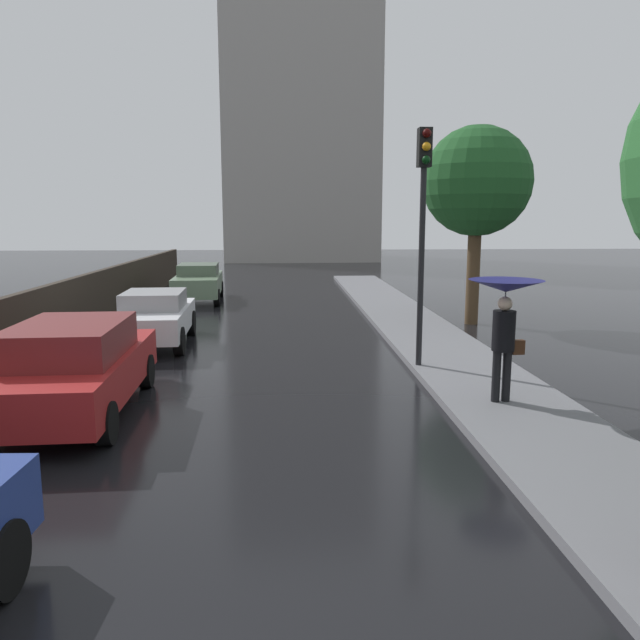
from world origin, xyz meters
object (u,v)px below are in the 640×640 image
(car_green_far_lane, at_px, (198,282))
(car_white_behind_camera, at_px, (155,317))
(traffic_light, at_px, (423,205))
(pedestrian_with_umbrella_far, at_px, (505,304))
(street_tree_near, at_px, (477,182))
(car_red_mid_road, at_px, (74,367))

(car_green_far_lane, bearing_deg, car_white_behind_camera, 87.24)
(car_green_far_lane, height_order, traffic_light, traffic_light)
(car_white_behind_camera, distance_m, pedestrian_with_umbrella_far, 8.91)
(pedestrian_with_umbrella_far, distance_m, street_tree_near, 8.78)
(car_green_far_lane, bearing_deg, traffic_light, 115.20)
(car_red_mid_road, relative_size, traffic_light, 0.95)
(car_white_behind_camera, height_order, car_green_far_lane, car_green_far_lane)
(car_red_mid_road, relative_size, pedestrian_with_umbrella_far, 2.23)
(car_white_behind_camera, height_order, traffic_light, traffic_light)
(car_green_far_lane, height_order, street_tree_near, street_tree_near)
(pedestrian_with_umbrella_far, relative_size, traffic_light, 0.43)
(street_tree_near, bearing_deg, pedestrian_with_umbrella_far, -104.13)
(pedestrian_with_umbrella_far, xyz_separation_m, traffic_light, (-0.80, 2.57, 1.63))
(car_green_far_lane, distance_m, traffic_light, 13.09)
(car_red_mid_road, relative_size, car_white_behind_camera, 1.17)
(car_green_far_lane, bearing_deg, car_red_mid_road, 86.48)
(car_white_behind_camera, relative_size, pedestrian_with_umbrella_far, 1.91)
(traffic_light, height_order, street_tree_near, street_tree_near)
(car_red_mid_road, bearing_deg, traffic_light, -160.70)
(car_white_behind_camera, distance_m, car_green_far_lane, 8.23)
(car_white_behind_camera, height_order, street_tree_near, street_tree_near)
(car_white_behind_camera, bearing_deg, traffic_light, 150.67)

